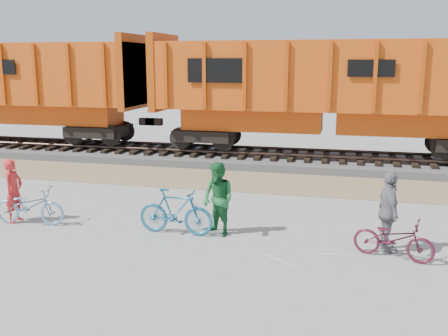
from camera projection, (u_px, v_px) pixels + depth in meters
The scene contains 11 objects.
ground at pixel (253, 238), 11.76m from camera, with size 120.00×120.00×0.00m, color #9E9E99.
gravel_strip at pixel (282, 183), 16.98m from camera, with size 120.00×3.00×0.02m, color #9C8C61.
ballast_bed at pixel (293, 160), 20.27m from camera, with size 120.00×4.00×0.30m, color slate.
track at pixel (293, 152), 20.21m from camera, with size 120.00×2.60×0.24m.
hopper_car_center at pixel (331, 90), 19.35m from camera, with size 14.00×3.13×4.65m.
bicycle_blue at pixel (29, 206), 12.67m from camera, with size 0.64×1.83×0.96m, color #70A7D2.
bicycle_teal at pixel (176, 212), 11.92m from camera, with size 0.53×1.86×1.12m, color #21678C.
bicycle_maroon at pixel (393, 239), 10.46m from camera, with size 0.58×1.66×0.87m, color #54172A.
person_solo at pixel (14, 191), 12.81m from camera, with size 0.60×0.40×1.65m, color red.
person_man at pixel (218, 199), 11.81m from camera, with size 0.86×0.67×1.77m, color #1E6831.
person_woman at pixel (389, 212), 10.77m from camera, with size 1.05×0.44×1.79m, color slate.
Camera 1 is at (1.98, -10.99, 4.08)m, focal length 40.00 mm.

